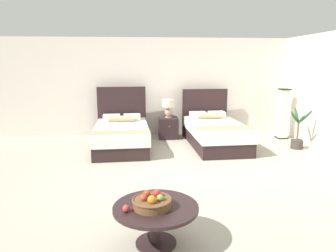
# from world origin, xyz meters

# --- Properties ---
(ground_plane) EXTENTS (10.28, 10.36, 0.02)m
(ground_plane) POSITION_xyz_m (0.00, 0.00, -0.01)
(ground_plane) COLOR #AAA290
(wall_back) EXTENTS (10.28, 0.12, 2.53)m
(wall_back) POSITION_xyz_m (0.00, 3.38, 1.27)
(wall_back) COLOR silver
(wall_back) RESTS_ON ground
(bed_near_window) EXTENTS (1.28, 2.18, 1.31)m
(bed_near_window) POSITION_xyz_m (-1.08, 2.08, 0.30)
(bed_near_window) COLOR black
(bed_near_window) RESTS_ON ground
(bed_near_corner) EXTENTS (1.24, 2.24, 1.23)m
(bed_near_corner) POSITION_xyz_m (1.07, 2.07, 0.31)
(bed_near_corner) COLOR black
(bed_near_corner) RESTS_ON ground
(nightstand) EXTENTS (0.48, 0.50, 0.53)m
(nightstand) POSITION_xyz_m (0.06, 2.88, 0.27)
(nightstand) COLOR black
(nightstand) RESTS_ON ground
(table_lamp) EXTENTS (0.31, 0.31, 0.46)m
(table_lamp) POSITION_xyz_m (0.06, 2.90, 0.83)
(table_lamp) COLOR tan
(table_lamp) RESTS_ON nightstand
(coffee_table) EXTENTS (0.90, 0.90, 0.43)m
(coffee_table) POSITION_xyz_m (-0.50, -1.92, 0.34)
(coffee_table) COLOR black
(coffee_table) RESTS_ON ground
(fruit_bowl) EXTENTS (0.41, 0.41, 0.17)m
(fruit_bowl) POSITION_xyz_m (-0.54, -1.95, 0.49)
(fruit_bowl) COLOR brown
(fruit_bowl) RESTS_ON coffee_table
(loose_apple) EXTENTS (0.07, 0.07, 0.07)m
(loose_apple) POSITION_xyz_m (-0.80, -2.03, 0.47)
(loose_apple) COLOR #B43532
(loose_apple) RESTS_ON coffee_table
(floor_lamp_corner) EXTENTS (0.26, 0.26, 1.26)m
(floor_lamp_corner) POSITION_xyz_m (2.95, 2.61, 0.63)
(floor_lamp_corner) COLOR black
(floor_lamp_corner) RESTS_ON ground
(potted_palm) EXTENTS (0.53, 0.49, 0.92)m
(potted_palm) POSITION_xyz_m (2.85, 1.62, 0.27)
(potted_palm) COLOR #3B3631
(potted_palm) RESTS_ON ground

